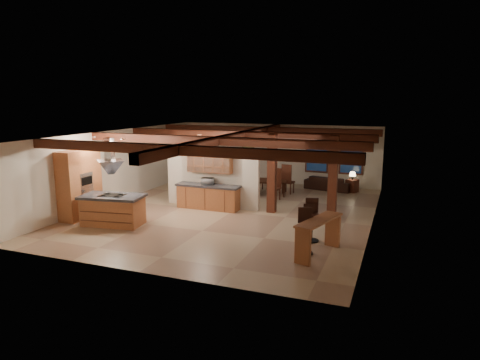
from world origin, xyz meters
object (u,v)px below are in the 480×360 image
(dining_table, at_px, (265,187))
(bar_counter, at_px, (319,231))
(sofa, at_px, (328,183))
(kitchen_island, at_px, (113,210))

(dining_table, xyz_separation_m, bar_counter, (3.56, -6.46, 0.35))
(dining_table, bearing_deg, bar_counter, -74.66)
(dining_table, xyz_separation_m, sofa, (2.42, 2.06, -0.02))
(kitchen_island, relative_size, dining_table, 1.18)
(kitchen_island, height_order, dining_table, kitchen_island)
(kitchen_island, xyz_separation_m, sofa, (5.78, 8.16, -0.20))
(kitchen_island, distance_m, dining_table, 6.97)
(kitchen_island, height_order, sofa, kitchen_island)
(kitchen_island, bearing_deg, sofa, 54.67)
(dining_table, bearing_deg, kitchen_island, -132.39)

